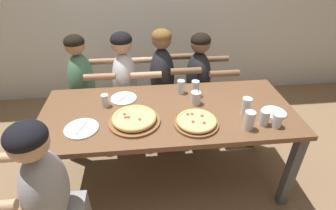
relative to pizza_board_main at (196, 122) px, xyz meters
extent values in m
plane|color=#896B4C|center=(-0.18, 0.20, -0.79)|extent=(18.00, 18.00, 0.00)
cube|color=brown|center=(-0.18, 0.20, -0.05)|extent=(1.97, 0.84, 0.04)
cube|color=#4C4C51|center=(-1.11, -0.16, -0.43)|extent=(0.07, 0.07, 0.72)
cube|color=#4C4C51|center=(0.74, -0.16, -0.43)|extent=(0.07, 0.07, 0.72)
cube|color=#4C4C51|center=(-1.11, 0.56, -0.43)|extent=(0.07, 0.07, 0.72)
cube|color=#4C4C51|center=(0.74, 0.56, -0.43)|extent=(0.07, 0.07, 0.72)
cylinder|color=brown|center=(0.00, 0.00, -0.02)|extent=(0.32, 0.32, 0.02)
torus|color=#DBB26B|center=(0.00, 0.00, 0.01)|extent=(0.29, 0.29, 0.03)
cylinder|color=#E5C675|center=(0.00, 0.00, 0.00)|extent=(0.25, 0.25, 0.03)
cylinder|color=#C6422D|center=(0.04, -0.04, 0.02)|extent=(0.02, 0.02, 0.01)
cylinder|color=#C6422D|center=(-0.05, 0.07, 0.02)|extent=(0.02, 0.02, 0.01)
cylinder|color=#C6422D|center=(-0.02, 0.07, 0.02)|extent=(0.02, 0.02, 0.01)
cylinder|color=#C6422D|center=(-0.03, -0.02, 0.02)|extent=(0.02, 0.02, 0.01)
cylinder|color=#C6422D|center=(0.05, 0.04, 0.02)|extent=(0.02, 0.02, 0.01)
cylinder|color=brown|center=(-0.44, 0.07, -0.02)|extent=(0.37, 0.37, 0.02)
torus|color=#DBB26B|center=(-0.44, 0.07, 0.01)|extent=(0.32, 0.32, 0.03)
cylinder|color=#E5C675|center=(-0.44, 0.07, 0.01)|extent=(0.28, 0.28, 0.03)
cylinder|color=#C6422D|center=(-0.40, 0.04, 0.03)|extent=(0.02, 0.02, 0.01)
cylinder|color=#C6422D|center=(-0.48, 0.07, 0.03)|extent=(0.02, 0.02, 0.01)
cylinder|color=#C6422D|center=(-0.50, 0.07, 0.03)|extent=(0.02, 0.02, 0.01)
cylinder|color=#C6422D|center=(-0.51, 0.11, 0.03)|extent=(0.02, 0.02, 0.01)
cylinder|color=white|center=(0.62, 0.08, -0.02)|extent=(0.18, 0.18, 0.01)
cube|color=#B7B7BC|center=(0.62, 0.08, -0.01)|extent=(0.09, 0.11, 0.01)
cylinder|color=white|center=(-0.53, 0.41, -0.02)|extent=(0.21, 0.21, 0.01)
cube|color=#B7B7BC|center=(-0.53, 0.41, -0.01)|extent=(0.10, 0.13, 0.01)
cylinder|color=white|center=(-0.81, 0.03, -0.02)|extent=(0.24, 0.24, 0.01)
cube|color=#B7B7BC|center=(-0.81, 0.03, -0.01)|extent=(0.07, 0.16, 0.01)
cylinder|color=silver|center=(0.05, 0.28, 0.03)|extent=(0.08, 0.08, 0.11)
cylinder|color=#1EA8DB|center=(0.05, 0.28, 0.01)|extent=(0.07, 0.07, 0.08)
cylinder|color=black|center=(0.07, 0.28, 0.04)|extent=(0.01, 0.02, 0.13)
cylinder|color=silver|center=(0.07, 0.40, 0.04)|extent=(0.07, 0.07, 0.14)
cylinder|color=black|center=(0.07, 0.40, 0.01)|extent=(0.06, 0.06, 0.08)
cylinder|color=silver|center=(0.40, 0.11, 0.04)|extent=(0.07, 0.07, 0.13)
cylinder|color=silver|center=(0.40, 0.11, 0.02)|extent=(0.06, 0.06, 0.10)
cylinder|color=silver|center=(0.35, -0.08, 0.04)|extent=(0.07, 0.07, 0.14)
cylinder|color=black|center=(0.35, -0.08, 0.01)|extent=(0.06, 0.06, 0.08)
cylinder|color=silver|center=(0.48, -0.04, 0.03)|extent=(0.07, 0.07, 0.11)
cylinder|color=silver|center=(0.48, -0.04, 0.00)|extent=(0.06, 0.06, 0.06)
cylinder|color=silver|center=(-0.67, 0.32, 0.02)|extent=(0.06, 0.06, 0.10)
cylinder|color=black|center=(-0.67, 0.32, 0.01)|extent=(0.05, 0.05, 0.07)
cylinder|color=silver|center=(-0.04, 0.46, 0.03)|extent=(0.06, 0.06, 0.12)
cylinder|color=silver|center=(-0.04, 0.46, 0.01)|extent=(0.06, 0.06, 0.07)
cylinder|color=silver|center=(0.56, -0.08, 0.02)|extent=(0.07, 0.07, 0.10)
ellipsoid|color=#99999E|center=(-0.94, -0.44, -0.07)|extent=(0.24, 0.36, 0.49)
sphere|color=tan|center=(-0.94, -0.44, 0.27)|extent=(0.20, 0.20, 0.20)
ellipsoid|color=black|center=(-0.94, -0.44, 0.31)|extent=(0.21, 0.21, 0.14)
cylinder|color=tan|center=(-1.14, -0.27, 0.03)|extent=(0.28, 0.06, 0.06)
cube|color=#232328|center=(0.19, 0.84, -0.55)|extent=(0.32, 0.34, 0.48)
ellipsoid|color=#232328|center=(0.19, 0.84, -0.06)|extent=(0.24, 0.36, 0.49)
sphere|color=brown|center=(0.19, 0.84, 0.27)|extent=(0.19, 0.19, 0.19)
ellipsoid|color=black|center=(0.19, 0.84, 0.30)|extent=(0.19, 0.19, 0.13)
cylinder|color=brown|center=(0.40, 1.01, 0.03)|extent=(0.28, 0.06, 0.06)
cylinder|color=brown|center=(0.40, 0.67, 0.03)|extent=(0.28, 0.06, 0.06)
cube|color=silver|center=(-0.54, 0.84, -0.55)|extent=(0.32, 0.34, 0.48)
ellipsoid|color=silver|center=(-0.54, 0.84, -0.05)|extent=(0.24, 0.36, 0.52)
sphere|color=tan|center=(-0.54, 0.84, 0.30)|extent=(0.19, 0.19, 0.19)
ellipsoid|color=black|center=(-0.54, 0.84, 0.33)|extent=(0.20, 0.20, 0.14)
cylinder|color=tan|center=(-0.33, 1.01, 0.05)|extent=(0.28, 0.06, 0.06)
cylinder|color=tan|center=(-0.33, 0.67, 0.05)|extent=(0.28, 0.06, 0.06)
cube|color=#477556|center=(-0.95, 0.84, -0.55)|extent=(0.32, 0.34, 0.48)
ellipsoid|color=#477556|center=(-0.95, 0.84, -0.05)|extent=(0.24, 0.36, 0.52)
sphere|color=#9E7051|center=(-0.95, 0.84, 0.30)|extent=(0.18, 0.18, 0.18)
ellipsoid|color=black|center=(-0.95, 0.84, 0.33)|extent=(0.18, 0.18, 0.13)
cylinder|color=#9E7051|center=(-0.75, 1.01, 0.06)|extent=(0.28, 0.06, 0.06)
cylinder|color=#9E7051|center=(-0.75, 0.67, 0.06)|extent=(0.28, 0.06, 0.06)
cube|color=#232328|center=(-0.18, 0.84, -0.55)|extent=(0.32, 0.34, 0.48)
ellipsoid|color=#232328|center=(-0.18, 0.84, -0.04)|extent=(0.24, 0.36, 0.55)
sphere|color=brown|center=(-0.18, 0.84, 0.32)|extent=(0.18, 0.18, 0.18)
ellipsoid|color=brown|center=(-0.18, 0.84, 0.36)|extent=(0.19, 0.19, 0.13)
cylinder|color=brown|center=(0.03, 1.01, 0.08)|extent=(0.28, 0.06, 0.06)
cylinder|color=brown|center=(0.03, 0.67, 0.08)|extent=(0.28, 0.06, 0.06)
camera|label=1|loc=(-0.36, -1.47, 1.12)|focal=28.00mm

